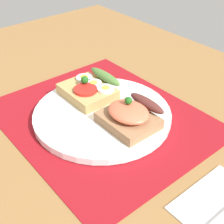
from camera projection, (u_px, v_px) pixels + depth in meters
ground_plane at (103, 125)px, 64.13cm from camera, size 120.00×90.00×3.20cm
placemat at (102, 118)px, 63.12cm from camera, size 40.64×34.22×0.30cm
plate at (102, 114)px, 62.63cm from camera, size 27.01×27.01×1.39cm
sandwich_egg_tomato at (90, 89)px, 66.28cm from camera, size 10.79×10.13×4.33cm
sandwich_salmon at (130, 115)px, 57.99cm from camera, size 10.06×9.82×5.32cm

